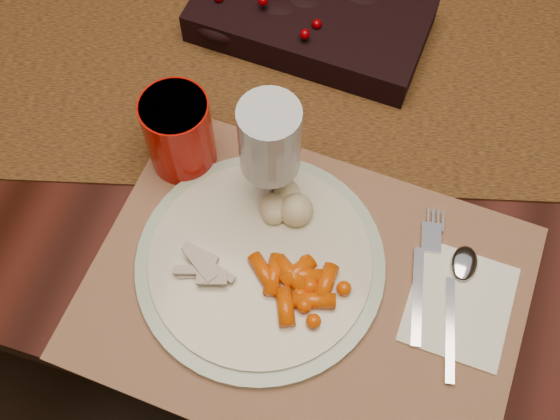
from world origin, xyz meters
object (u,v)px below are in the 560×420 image
(centerpiece, at_px, (311,15))
(dinner_plate, at_px, (260,263))
(red_cup, at_px, (179,133))
(dining_table, at_px, (339,198))
(wine_glass, at_px, (270,162))
(mashed_potatoes, at_px, (281,198))
(baby_carrots, at_px, (296,284))
(turkey_shreds, at_px, (209,266))
(napkin, at_px, (459,304))
(placemat_main, at_px, (305,291))

(centerpiece, bearing_deg, dinner_plate, -82.77)
(dinner_plate, relative_size, red_cup, 2.58)
(dining_table, relative_size, wine_glass, 9.38)
(dinner_plate, relative_size, mashed_potatoes, 4.05)
(centerpiece, height_order, red_cup, red_cup)
(baby_carrots, xyz_separation_m, wine_glass, (-0.06, 0.11, 0.07))
(turkey_shreds, relative_size, napkin, 0.58)
(turkey_shreds, xyz_separation_m, wine_glass, (0.04, 0.12, 0.07))
(baby_carrots, xyz_separation_m, red_cup, (-0.19, 0.13, 0.03))
(turkey_shreds, bearing_deg, placemat_main, 6.88)
(turkey_shreds, bearing_deg, wine_glass, 72.04)
(mashed_potatoes, xyz_separation_m, red_cup, (-0.14, 0.04, 0.02))
(mashed_potatoes, relative_size, wine_glass, 0.38)
(dinner_plate, bearing_deg, red_cup, 141.17)
(placemat_main, height_order, mashed_potatoes, mashed_potatoes)
(wine_glass, bearing_deg, dinner_plate, -80.31)
(wine_glass, bearing_deg, dining_table, 76.77)
(placemat_main, bearing_deg, centerpiece, 109.29)
(red_cup, bearing_deg, napkin, -13.57)
(dinner_plate, bearing_deg, mashed_potatoes, 88.60)
(centerpiece, height_order, mashed_potatoes, centerpiece)
(dining_table, bearing_deg, mashed_potatoes, -98.77)
(centerpiece, distance_m, wine_glass, 0.28)
(dining_table, xyz_separation_m, napkin, (0.20, -0.30, 0.38))
(dining_table, xyz_separation_m, dinner_plate, (-0.04, -0.32, 0.39))
(dining_table, height_order, napkin, napkin)
(centerpiece, height_order, turkey_shreds, centerpiece)
(turkey_shreds, distance_m, red_cup, 0.17)
(placemat_main, xyz_separation_m, napkin, (0.17, 0.04, 0.00))
(dinner_plate, xyz_separation_m, turkey_shreds, (-0.05, -0.03, 0.02))
(dinner_plate, distance_m, mashed_potatoes, 0.08)
(baby_carrots, height_order, red_cup, red_cup)
(dinner_plate, distance_m, baby_carrots, 0.06)
(dining_table, relative_size, turkey_shreds, 23.28)
(dining_table, bearing_deg, centerpiece, 152.49)
(dinner_plate, bearing_deg, centerpiece, 97.23)
(centerpiece, relative_size, baby_carrots, 2.79)
(napkin, height_order, red_cup, red_cup)
(dinner_plate, xyz_separation_m, napkin, (0.24, 0.02, -0.01))
(centerpiece, bearing_deg, napkin, -50.57)
(napkin, xyz_separation_m, red_cup, (-0.38, 0.09, 0.05))
(dinner_plate, height_order, baby_carrots, baby_carrots)
(centerpiece, xyz_separation_m, mashed_potatoes, (0.05, -0.29, 0.00))
(dinner_plate, height_order, mashed_potatoes, mashed_potatoes)
(centerpiece, xyz_separation_m, turkey_shreds, (-0.01, -0.39, -0.01))
(placemat_main, bearing_deg, dining_table, 97.18)
(placemat_main, distance_m, mashed_potatoes, 0.12)
(mashed_potatoes, bearing_deg, placemat_main, -57.61)
(centerpiece, bearing_deg, mashed_potatoes, -80.50)
(baby_carrots, relative_size, wine_glass, 0.60)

